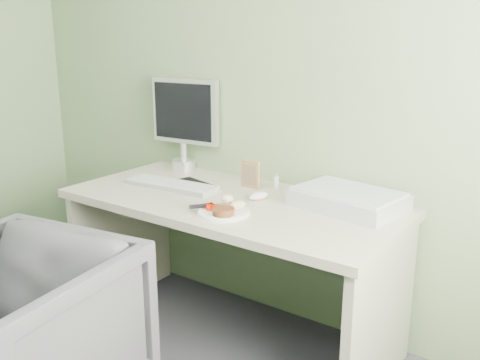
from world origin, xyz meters
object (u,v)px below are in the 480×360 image
Objects in this scene: scanner at (348,200)px; desk_chair at (15,340)px; desk at (231,235)px; monitor at (185,119)px; plate at (224,213)px.

desk_chair is at bearing -116.41° from scanner.
desk_chair is at bearing -107.81° from desk.
desk_chair is (-0.31, -0.97, -0.19)m from desk.
desk is 2.03× the size of desk_chair.
scanner is 0.59× the size of desk_chair.
monitor is (-0.55, 0.31, 0.47)m from desk.
desk_chair is at bearing -84.41° from monitor.
monitor is at bearing -177.82° from scanner.
scanner reaches higher than desk_chair.
monitor reaches higher than plate.
desk is 3.13× the size of monitor.
scanner is 1.09m from monitor.
scanner is 0.91× the size of monitor.
monitor is (-1.05, 0.12, 0.25)m from scanner.
monitor reaches higher than scanner.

